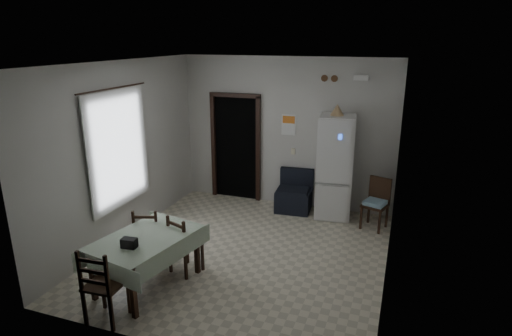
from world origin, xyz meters
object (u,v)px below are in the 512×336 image
object	(u,v)px
dining_table	(147,261)
dining_chair_near_head	(105,283)
dining_chair_far_left	(149,234)
navy_seat	(294,191)
corner_chair	(375,204)
fridge	(335,167)
dining_chair_far_right	(186,243)

from	to	relation	value
dining_table	dining_chair_near_head	xyz separation A→B (m)	(-0.05, -0.79, 0.12)
dining_chair_far_left	dining_table	bearing A→B (deg)	102.59
navy_seat	dining_chair_near_head	size ratio (longest dim) A/B	0.81
corner_chair	dining_chair_far_left	size ratio (longest dim) A/B	1.02
fridge	corner_chair	distance (m)	0.97
corner_chair	dining_chair_near_head	world-z (taller)	dining_chair_near_head
dining_chair_far_left	corner_chair	bearing A→B (deg)	-160.65
fridge	dining_chair_far_left	xyz separation A→B (m)	(-2.29, -2.63, -0.52)
navy_seat	dining_chair_far_right	world-z (taller)	dining_chair_far_right
dining_table	dining_chair_far_left	bearing A→B (deg)	131.88
navy_seat	dining_table	size ratio (longest dim) A/B	0.56
fridge	dining_chair_far_right	size ratio (longest dim) A/B	2.18
corner_chair	dining_table	distance (m)	3.97
fridge	navy_seat	xyz separation A→B (m)	(-0.77, 0.00, -0.56)
corner_chair	dining_table	size ratio (longest dim) A/B	0.65
fridge	dining_chair_near_head	size ratio (longest dim) A/B	1.97
fridge	dining_chair_far_left	distance (m)	3.53
fridge	dining_chair_near_head	distance (m)	4.49
dining_chair_far_right	dining_chair_near_head	size ratio (longest dim) A/B	0.90
dining_chair_far_left	fridge	bearing A→B (deg)	-148.82
dining_table	corner_chair	bearing A→B (deg)	58.20
dining_chair_far_right	fridge	bearing A→B (deg)	-102.25
navy_seat	fridge	bearing A→B (deg)	-4.51
fridge	dining_chair_far_left	size ratio (longest dim) A/B	2.17
corner_chair	dining_chair_far_right	size ratio (longest dim) A/B	1.03
dining_table	dining_chair_far_right	bearing A→B (deg)	69.86
corner_chair	dining_chair_far_left	world-z (taller)	corner_chair
navy_seat	dining_chair_far_left	bearing A→B (deg)	-124.40
fridge	dining_chair_far_right	bearing A→B (deg)	-128.09
navy_seat	corner_chair	size ratio (longest dim) A/B	0.87
dining_chair_near_head	corner_chair	bearing A→B (deg)	-130.18
fridge	navy_seat	size ratio (longest dim) A/B	2.44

